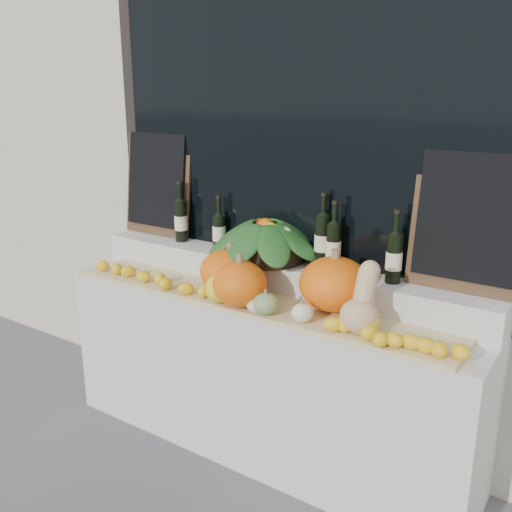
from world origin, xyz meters
TOP-DOWN VIEW (x-y plane):
  - storefront_facade at (0.00, 2.25)m, footprint 7.00×0.94m
  - display_sill at (0.00, 1.52)m, footprint 2.30×0.55m
  - rear_tier at (0.00, 1.68)m, footprint 2.30×0.25m
  - straw_bedding at (0.00, 1.40)m, footprint 2.10×0.32m
  - pumpkin_left at (-0.15, 1.45)m, footprint 0.41×0.41m
  - pumpkin_right at (0.40, 1.51)m, footprint 0.34×0.34m
  - pumpkin_center at (0.00, 1.31)m, footprint 0.34×0.34m
  - butternut_squash at (0.61, 1.36)m, footprint 0.17×0.22m
  - decorative_gourds at (0.16, 1.30)m, footprint 0.87×0.18m
  - lemon_heap at (0.00, 1.29)m, footprint 2.20×0.16m
  - produce_bowl at (-0.08, 1.66)m, footprint 0.65×0.65m
  - wine_bottle_far_left at (-0.69, 1.69)m, footprint 0.08×0.08m
  - wine_bottle_near_left at (-0.43, 1.71)m, footprint 0.08×0.08m
  - wine_bottle_tall at (0.23, 1.72)m, footprint 0.08×0.08m
  - wine_bottle_near_right at (0.31, 1.68)m, footprint 0.08×0.08m
  - wine_bottle_far_right at (0.62, 1.67)m, footprint 0.08×0.08m
  - chalkboard_left at (-0.92, 1.74)m, footprint 0.50×0.10m
  - chalkboard_right at (0.92, 1.74)m, footprint 0.50×0.10m

SIDE VIEW (x-z plane):
  - display_sill at x=0.00m, z-range 0.00..0.88m
  - straw_bedding at x=0.00m, z-range 0.88..0.90m
  - lemon_heap at x=0.00m, z-range 0.91..0.97m
  - rear_tier at x=0.00m, z-range 0.88..1.04m
  - decorative_gourds at x=0.16m, z-range 0.88..1.05m
  - pumpkin_center at x=0.00m, z-range 0.91..1.13m
  - pumpkin_left at x=-0.15m, z-range 0.91..1.13m
  - butternut_squash at x=0.61m, z-range 0.87..1.17m
  - pumpkin_right at x=0.40m, z-range 0.91..1.16m
  - wine_bottle_near_left at x=-0.43m, z-range 0.99..1.29m
  - produce_bowl at x=-0.08m, z-range 1.03..1.26m
  - wine_bottle_far_right at x=0.62m, z-range 0.99..1.34m
  - wine_bottle_near_right at x=0.31m, z-range 0.99..1.34m
  - wine_bottle_far_left at x=-0.69m, z-range 0.99..1.35m
  - wine_bottle_tall at x=0.23m, z-range 0.99..1.37m
  - chalkboard_left at x=-0.92m, z-range 1.05..1.67m
  - chalkboard_right at x=0.92m, z-range 1.05..1.67m
  - storefront_facade at x=0.00m, z-range 0.00..4.50m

